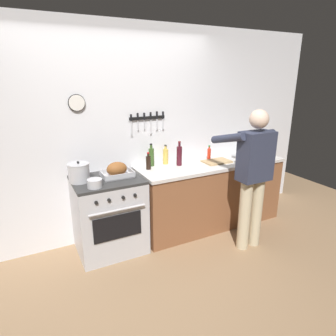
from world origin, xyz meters
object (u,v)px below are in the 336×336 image
(bottle_cooking_oil, at_px, (166,156))
(bottle_wine_red, at_px, (179,155))
(bottle_olive_oil, at_px, (151,157))
(stove, at_px, (109,215))
(bottle_hot_sauce, at_px, (209,154))
(person_cook, at_px, (253,172))
(saucepan, at_px, (95,183))
(stock_pot, at_px, (79,172))
(roasting_pan, at_px, (117,170))
(bottle_soy_sauce, at_px, (148,162))
(cutting_board, at_px, (217,161))

(bottle_cooking_oil, relative_size, bottle_wine_red, 0.81)
(bottle_olive_oil, bearing_deg, bottle_wine_red, -22.82)
(stove, distance_m, bottle_hot_sauce, 1.56)
(person_cook, xyz_separation_m, saucepan, (-1.70, 0.48, -0.01))
(stove, height_order, stock_pot, stock_pot)
(stock_pot, relative_size, bottle_wine_red, 0.74)
(stock_pot, bearing_deg, roasting_pan, -4.80)
(person_cook, height_order, bottle_olive_oil, person_cook)
(stove, distance_m, bottle_soy_sauce, 0.78)
(bottle_cooking_oil, distance_m, bottle_hot_sauce, 0.63)
(person_cook, height_order, bottle_soy_sauce, person_cook)
(roasting_pan, xyz_separation_m, bottle_wine_red, (0.85, 0.06, 0.05))
(stove, relative_size, bottle_hot_sauce, 4.60)
(person_cook, xyz_separation_m, bottle_wine_red, (-0.54, 0.75, 0.08))
(person_cook, relative_size, bottle_olive_oil, 5.75)
(stove, bearing_deg, cutting_board, -1.14)
(stock_pot, height_order, cutting_board, stock_pot)
(cutting_board, bearing_deg, person_cook, -87.06)
(bottle_soy_sauce, bearing_deg, roasting_pan, -168.18)
(bottle_soy_sauce, bearing_deg, bottle_hot_sauce, 1.39)
(stock_pot, bearing_deg, bottle_soy_sauce, 3.73)
(saucepan, relative_size, bottle_cooking_oil, 0.62)
(bottle_olive_oil, bearing_deg, person_cook, -45.66)
(stove, xyz_separation_m, saucepan, (-0.18, -0.20, 0.49))
(bottle_cooking_oil, bearing_deg, stock_pot, -171.85)
(bottle_hot_sauce, bearing_deg, saucepan, -168.77)
(bottle_olive_oil, height_order, bottle_soy_sauce, bottle_olive_oil)
(roasting_pan, bearing_deg, person_cook, -26.44)
(stove, distance_m, stock_pot, 0.62)
(bottle_wine_red, height_order, bottle_hot_sauce, bottle_wine_red)
(roasting_pan, relative_size, bottle_soy_sauce, 1.65)
(bottle_olive_oil, bearing_deg, cutting_board, -16.53)
(cutting_board, relative_size, bottle_soy_sauce, 1.69)
(stove, bearing_deg, bottle_soy_sauce, 10.99)
(bottle_cooking_oil, distance_m, bottle_wine_red, 0.19)
(bottle_soy_sauce, bearing_deg, stove, -169.01)
(saucepan, relative_size, bottle_olive_oil, 0.54)
(bottle_cooking_oil, bearing_deg, cutting_board, -20.96)
(stock_pot, xyz_separation_m, cutting_board, (1.77, -0.08, -0.09))
(stove, relative_size, saucepan, 5.75)
(saucepan, height_order, bottle_soy_sauce, bottle_soy_sauce)
(person_cook, height_order, bottle_wine_red, person_cook)
(bottle_olive_oil, relative_size, bottle_wine_red, 0.92)
(bottle_olive_oil, bearing_deg, bottle_hot_sauce, -6.21)
(stove, relative_size, bottle_wine_red, 2.88)
(bottle_olive_oil, bearing_deg, bottle_soy_sauce, -128.92)
(stove, xyz_separation_m, bottle_soy_sauce, (0.55, 0.11, 0.54))
(bottle_soy_sauce, bearing_deg, bottle_wine_red, -3.62)
(person_cook, height_order, cutting_board, person_cook)
(stove, relative_size, bottle_cooking_oil, 3.57)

